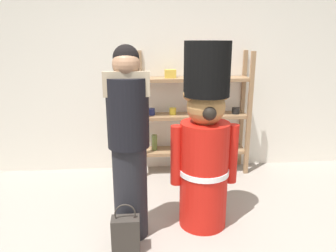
{
  "coord_description": "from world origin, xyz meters",
  "views": [
    {
      "loc": [
        -0.29,
        -1.98,
        1.74
      ],
      "look_at": [
        -0.07,
        0.66,
        1.0
      ],
      "focal_mm": 34.17,
      "sensor_mm": 36.0,
      "label": 1
    }
  ],
  "objects_px": {
    "merchandise_shelf": "(194,114)",
    "person_shopper": "(129,143)",
    "teddy_bear_guard": "(205,144)",
    "shopping_bag": "(126,234)"
  },
  "relations": [
    {
      "from": "merchandise_shelf",
      "to": "person_shopper",
      "type": "xyz_separation_m",
      "value": [
        -0.79,
        -1.38,
        0.1
      ]
    },
    {
      "from": "person_shopper",
      "to": "shopping_bag",
      "type": "relative_size",
      "value": 3.83
    },
    {
      "from": "shopping_bag",
      "to": "person_shopper",
      "type": "bearing_deg",
      "value": 81.08
    },
    {
      "from": "shopping_bag",
      "to": "merchandise_shelf",
      "type": "bearing_deg",
      "value": 63.11
    },
    {
      "from": "teddy_bear_guard",
      "to": "person_shopper",
      "type": "distance_m",
      "value": 0.69
    },
    {
      "from": "merchandise_shelf",
      "to": "person_shopper",
      "type": "distance_m",
      "value": 1.59
    },
    {
      "from": "teddy_bear_guard",
      "to": "person_shopper",
      "type": "relative_size",
      "value": 1.01
    },
    {
      "from": "teddy_bear_guard",
      "to": "shopping_bag",
      "type": "height_order",
      "value": "teddy_bear_guard"
    },
    {
      "from": "person_shopper",
      "to": "shopping_bag",
      "type": "xyz_separation_m",
      "value": [
        -0.04,
        -0.25,
        -0.71
      ]
    },
    {
      "from": "person_shopper",
      "to": "merchandise_shelf",
      "type": "bearing_deg",
      "value": 60.29
    }
  ]
}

